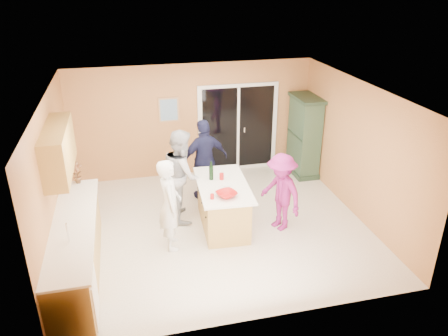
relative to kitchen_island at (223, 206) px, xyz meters
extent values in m
plane|color=silver|center=(-0.10, 0.00, -0.41)|extent=(5.50, 5.50, 0.00)
cube|color=silver|center=(-0.10, 0.00, 2.19)|extent=(5.50, 5.00, 0.10)
cube|color=#F0AB63|center=(-0.10, 2.50, 0.89)|extent=(5.50, 0.10, 2.60)
cube|color=#F0AB63|center=(-0.10, -2.50, 0.89)|extent=(5.50, 0.10, 2.60)
cube|color=#F0AB63|center=(-2.85, 0.00, 0.89)|extent=(0.10, 5.00, 2.60)
cube|color=#F0AB63|center=(2.65, 0.00, 0.89)|extent=(0.10, 5.00, 2.60)
cube|color=tan|center=(-2.55, -0.90, 0.04)|extent=(0.60, 3.00, 0.90)
cube|color=white|center=(-2.54, -2.00, -0.01)|extent=(0.62, 0.60, 0.72)
cube|color=white|center=(-2.54, -0.90, 0.51)|extent=(0.65, 3.05, 0.04)
cylinder|color=silver|center=(-2.55, -1.40, 0.68)|extent=(0.02, 0.02, 0.30)
cube|color=tan|center=(-2.68, -0.20, 1.46)|extent=(0.35, 1.60, 0.75)
cube|color=white|center=(0.95, 2.47, 0.64)|extent=(1.90, 0.05, 2.10)
cube|color=black|center=(0.95, 2.46, 0.64)|extent=(1.70, 0.03, 1.94)
cube|color=white|center=(0.95, 2.45, 0.64)|extent=(0.06, 0.04, 1.94)
cube|color=silver|center=(1.10, 2.44, 0.59)|extent=(0.02, 0.03, 0.12)
cube|color=tan|center=(-0.65, 2.48, 1.19)|extent=(0.46, 0.03, 0.56)
cube|color=#527AAA|center=(-0.65, 2.47, 1.19)|extent=(0.38, 0.02, 0.48)
cube|color=tan|center=(0.00, 0.00, 0.01)|extent=(0.85, 1.52, 0.84)
cube|color=white|center=(0.00, 0.00, 0.45)|extent=(1.00, 1.72, 0.04)
cube|color=black|center=(0.00, 0.00, -0.36)|extent=(0.77, 1.44, 0.10)
cube|color=#233827|center=(2.39, 1.90, -0.36)|extent=(0.52, 0.98, 0.11)
cube|color=#344F39|center=(2.39, 1.90, 0.51)|extent=(0.46, 0.92, 1.74)
cube|color=#233827|center=(2.39, 1.90, 1.42)|extent=(0.54, 1.02, 0.07)
imported|color=silver|center=(-1.02, -0.44, 0.41)|extent=(0.41, 0.61, 1.64)
imported|color=#AFAEB1|center=(-0.67, 0.53, 0.48)|extent=(0.69, 0.88, 1.79)
imported|color=#1B1E3D|center=(-0.10, 1.19, 0.45)|extent=(1.08, 0.65, 1.73)
imported|color=#7E1B5D|center=(1.02, -0.30, 0.33)|extent=(0.88, 1.10, 1.49)
imported|color=#AA1412|center=(-0.05, -0.48, 0.51)|extent=(0.44, 0.44, 0.08)
imported|color=maroon|center=(-2.55, 0.53, 0.73)|extent=(0.23, 0.18, 0.41)
cylinder|color=#AA1412|center=(-0.31, -0.51, 0.51)|extent=(0.08, 0.08, 0.09)
cylinder|color=#AA1412|center=(0.02, 0.20, 0.53)|extent=(0.11, 0.11, 0.12)
cylinder|color=black|center=(-0.16, 0.25, 0.59)|extent=(0.08, 0.08, 0.26)
cylinder|color=black|center=(-0.16, 0.25, 0.77)|extent=(0.03, 0.03, 0.10)
cylinder|color=silver|center=(0.07, -0.04, 0.47)|extent=(0.22, 0.22, 0.01)
camera|label=1|loc=(-1.63, -6.93, 4.01)|focal=35.00mm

